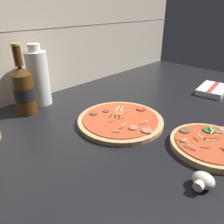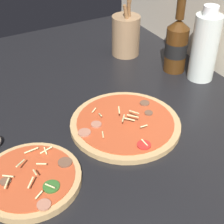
{
  "view_description": "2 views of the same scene",
  "coord_description": "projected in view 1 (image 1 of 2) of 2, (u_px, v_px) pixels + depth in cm",
  "views": [
    {
      "loc": [
        -56.44,
        -39.37,
        38.71
      ],
      "look_at": [
        -9.85,
        6.0,
        6.52
      ],
      "focal_mm": 35.0,
      "sensor_mm": 36.0,
      "label": 1
    },
    {
      "loc": [
        52.11,
        -33.3,
        58.61
      ],
      "look_at": [
        -9.25,
        0.77,
        7.39
      ],
      "focal_mm": 55.0,
      "sensor_mm": 36.0,
      "label": 2
    }
  ],
  "objects": [
    {
      "name": "tile_backsplash",
      "position": [
        62.0,
        27.0,
        0.93
      ],
      "size": [
        160.0,
        1.13,
        60.0
      ],
      "color": "beige",
      "rests_on": "ground"
    },
    {
      "name": "dish_towel",
      "position": [
        213.0,
        90.0,
        1.0
      ],
      "size": [
        18.46,
        13.03,
        2.56
      ],
      "color": "silver",
      "rests_on": "counter_slab"
    },
    {
      "name": "counter_slab",
      "position": [
        143.0,
        122.0,
        0.77
      ],
      "size": [
        160.0,
        90.0,
        2.5
      ],
      "color": "black",
      "rests_on": "ground"
    },
    {
      "name": "beer_bottle",
      "position": [
        24.0,
        89.0,
        0.77
      ],
      "size": [
        7.17,
        7.17,
        25.0
      ],
      "color": "#47280F",
      "rests_on": "counter_slab"
    },
    {
      "name": "oil_bottle",
      "position": [
        38.0,
        78.0,
        0.84
      ],
      "size": [
        8.08,
        8.08,
        23.43
      ],
      "color": "silver",
      "rests_on": "counter_slab"
    },
    {
      "name": "pizza_far",
      "position": [
        120.0,
        120.0,
        0.74
      ],
      "size": [
        28.83,
        28.83,
        4.87
      ],
      "color": "tan",
      "rests_on": "counter_slab"
    },
    {
      "name": "mushroom_right",
      "position": [
        203.0,
        181.0,
        0.47
      ],
      "size": [
        5.1,
        4.86,
        3.4
      ],
      "color": "white",
      "rests_on": "counter_slab"
    },
    {
      "name": "pizza_near",
      "position": [
        211.0,
        145.0,
        0.61
      ],
      "size": [
        22.05,
        22.05,
        4.73
      ],
      "color": "tan",
      "rests_on": "counter_slab"
    }
  ]
}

